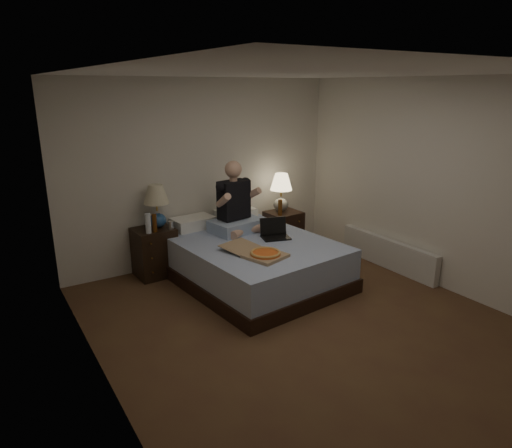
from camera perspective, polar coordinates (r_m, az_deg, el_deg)
floor at (r=4.94m, az=5.72°, el=-12.07°), size 4.00×4.50×0.00m
ceiling at (r=4.33m, az=6.73°, el=18.28°), size 4.00×4.50×0.00m
wall_back at (r=6.35m, az=-6.59°, el=6.46°), size 4.00×0.00×2.50m
wall_left at (r=3.63m, az=-19.42°, el=-2.35°), size 0.00×4.50×2.50m
wall_right at (r=5.91m, az=21.64°, el=4.60°), size 0.00×4.50×2.50m
bed at (r=5.79m, az=-0.65°, el=-4.53°), size 1.82×2.31×0.54m
nightstand_left at (r=6.07m, az=-12.55°, el=-3.45°), size 0.51×0.46×0.64m
nightstand_right at (r=6.79m, az=3.43°, el=-0.98°), size 0.49×0.45×0.61m
lamp_left at (r=5.94m, az=-12.30°, el=2.17°), size 0.33×0.33×0.56m
lamp_right at (r=6.69m, az=3.15°, el=3.96°), size 0.40×0.40×0.56m
water_bottle at (r=5.77m, az=-13.34°, el=0.07°), size 0.07×0.07×0.25m
soda_can at (r=5.91m, az=-10.59°, el=-0.13°), size 0.07×0.07×0.10m
beer_bottle_left at (r=5.81m, az=-12.58°, el=0.13°), size 0.06×0.06×0.23m
beer_bottle_right at (r=6.51m, az=3.03°, el=2.10°), size 0.06×0.06×0.23m
person at (r=5.91m, az=-2.50°, el=3.38°), size 0.73×0.61×0.93m
laptop at (r=5.72m, az=2.51°, el=-0.67°), size 0.41×0.37×0.24m
pizza_box at (r=5.11m, az=1.18°, el=-3.77°), size 0.60×0.84×0.08m
radiator at (r=6.49m, az=16.10°, el=-3.52°), size 0.10×1.60×0.40m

